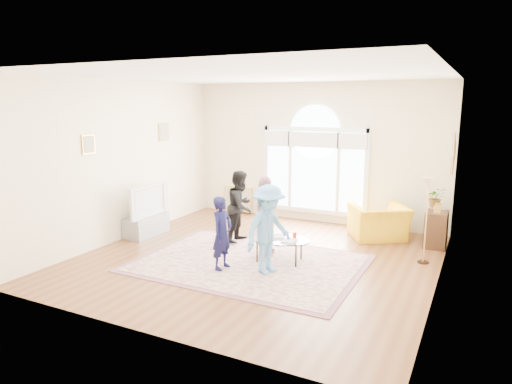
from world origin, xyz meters
The scene contains 17 objects.
ground centered at (0.00, 0.00, 0.00)m, with size 6.00×6.00×0.00m, color brown.
room_shell centered at (0.01, 2.83, 1.57)m, with size 6.00×6.00×6.00m.
area_rug centered at (-0.01, -0.28, 0.01)m, with size 3.60×2.60×0.02m, color #BFAA94.
rug_border centered at (-0.01, -0.28, 0.01)m, with size 3.80×2.80×0.01m, color #7C4E59.
tv_console centered at (-2.75, 0.30, 0.21)m, with size 0.45×1.00×0.42m, color gray.
television centered at (-2.74, 0.30, 0.75)m, with size 0.17×1.14×0.66m.
coffee_table centered at (0.42, 0.04, 0.40)m, with size 1.17×0.84×0.54m.
armchair centered at (1.68, 2.20, 0.35)m, with size 1.08×0.94×0.70m, color yellow.
side_cabinet centered at (2.78, 2.15, 0.35)m, with size 0.40×0.50×0.70m, color black.
floor_lamp centered at (2.69, 1.12, 1.28)m, with size 0.31×0.31×1.51m.
plant_pedestal centered at (2.70, 2.55, 0.35)m, with size 0.20×0.20×0.70m, color white.
potted_plant centered at (2.70, 2.55, 0.90)m, with size 0.36×0.31×0.40m, color #33722D.
leaning_picture centered at (-2.00, 2.90, 0.00)m, with size 0.80×0.05×0.62m, color tan.
child_navy centered at (-0.27, -0.73, 0.63)m, with size 0.45×0.29×1.22m, color #101136.
child_black centered at (-0.74, 0.77, 0.73)m, with size 0.69×0.54×1.42m, color black.
child_pink centered at (0.04, 0.24, 0.74)m, with size 0.85×0.35×1.44m, color #CA8B9D.
child_blue centered at (0.48, -0.55, 0.75)m, with size 0.94×0.54×1.46m, color #5A97D0.
Camera 1 is at (3.47, -6.96, 2.76)m, focal length 32.00 mm.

